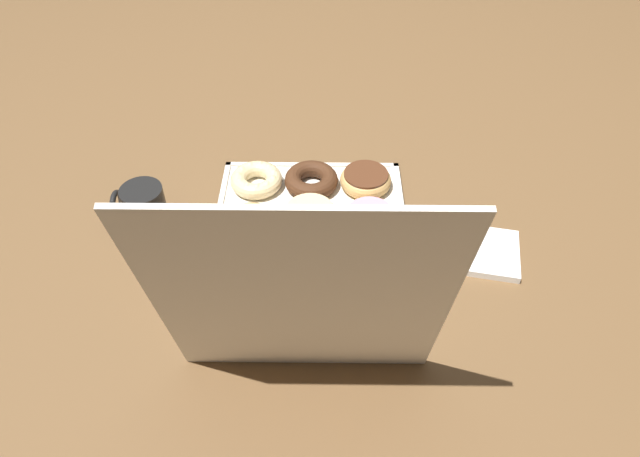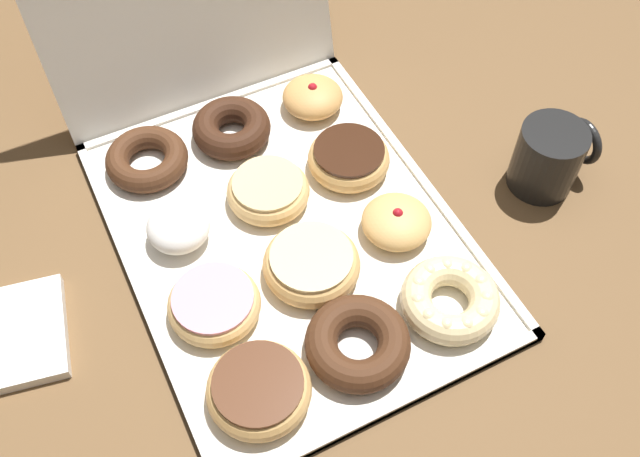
% 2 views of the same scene
% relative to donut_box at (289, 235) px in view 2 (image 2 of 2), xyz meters
% --- Properties ---
extents(ground_plane, '(3.00, 3.00, 0.00)m').
position_rel_donut_box_xyz_m(ground_plane, '(0.00, 0.00, -0.01)').
color(ground_plane, brown).
extents(donut_box, '(0.42, 0.54, 0.01)m').
position_rel_donut_box_xyz_m(donut_box, '(0.00, 0.00, 0.00)').
color(donut_box, silver).
rests_on(donut_box, ground).
extents(chocolate_frosted_donut_0, '(0.12, 0.12, 0.04)m').
position_rel_donut_box_xyz_m(chocolate_frosted_donut_0, '(-0.13, -0.19, 0.03)').
color(chocolate_frosted_donut_0, tan).
rests_on(chocolate_frosted_donut_0, donut_box).
extents(chocolate_cake_ring_donut_1, '(0.12, 0.12, 0.04)m').
position_rel_donut_box_xyz_m(chocolate_cake_ring_donut_1, '(0.00, -0.19, 0.02)').
color(chocolate_cake_ring_donut_1, '#472816').
rests_on(chocolate_cake_ring_donut_1, donut_box).
extents(cruller_donut_2, '(0.12, 0.12, 0.04)m').
position_rel_donut_box_xyz_m(cruller_donut_2, '(0.13, -0.19, 0.03)').
color(cruller_donut_2, beige).
rests_on(cruller_donut_2, donut_box).
extents(pink_frosted_donut_3, '(0.11, 0.11, 0.04)m').
position_rel_donut_box_xyz_m(pink_frosted_donut_3, '(-0.13, -0.07, 0.02)').
color(pink_frosted_donut_3, '#E5B770').
rests_on(pink_frosted_donut_3, donut_box).
extents(glazed_ring_donut_4, '(0.12, 0.12, 0.04)m').
position_rel_donut_box_xyz_m(glazed_ring_donut_4, '(0.00, -0.07, 0.03)').
color(glazed_ring_donut_4, tan).
rests_on(glazed_ring_donut_4, donut_box).
extents(jelly_filled_donut_5, '(0.09, 0.09, 0.05)m').
position_rel_donut_box_xyz_m(jelly_filled_donut_5, '(0.13, -0.06, 0.02)').
color(jelly_filled_donut_5, tan).
rests_on(jelly_filled_donut_5, donut_box).
extents(powdered_filled_donut_6, '(0.08, 0.08, 0.05)m').
position_rel_donut_box_xyz_m(powdered_filled_donut_6, '(-0.13, 0.06, 0.03)').
color(powdered_filled_donut_6, white).
rests_on(powdered_filled_donut_6, donut_box).
extents(glazed_ring_donut_7, '(0.11, 0.11, 0.04)m').
position_rel_donut_box_xyz_m(glazed_ring_donut_7, '(0.00, 0.06, 0.02)').
color(glazed_ring_donut_7, '#E5B770').
rests_on(glazed_ring_donut_7, donut_box).
extents(chocolate_frosted_donut_8, '(0.11, 0.11, 0.04)m').
position_rel_donut_box_xyz_m(chocolate_frosted_donut_8, '(0.12, 0.07, 0.02)').
color(chocolate_frosted_donut_8, tan).
rests_on(chocolate_frosted_donut_8, donut_box).
extents(chocolate_cake_ring_donut_9, '(0.11, 0.11, 0.03)m').
position_rel_donut_box_xyz_m(chocolate_cake_ring_donut_9, '(-0.13, 0.19, 0.02)').
color(chocolate_cake_ring_donut_9, '#472816').
rests_on(chocolate_cake_ring_donut_9, donut_box).
extents(chocolate_cake_ring_donut_10, '(0.11, 0.11, 0.04)m').
position_rel_donut_box_xyz_m(chocolate_cake_ring_donut_10, '(0.00, 0.19, 0.02)').
color(chocolate_cake_ring_donut_10, '#381E11').
rests_on(chocolate_cake_ring_donut_10, donut_box).
extents(jelly_filled_donut_11, '(0.09, 0.09, 0.05)m').
position_rel_donut_box_xyz_m(jelly_filled_donut_11, '(0.13, 0.19, 0.03)').
color(jelly_filled_donut_11, tan).
rests_on(jelly_filled_donut_11, donut_box).
extents(coffee_mug, '(0.11, 0.09, 0.10)m').
position_rel_donut_box_xyz_m(coffee_mug, '(0.36, -0.07, 0.05)').
color(coffee_mug, black).
rests_on(coffee_mug, ground).
extents(napkin_stack, '(0.16, 0.16, 0.02)m').
position_rel_donut_box_xyz_m(napkin_stack, '(-0.36, 0.01, 0.00)').
color(napkin_stack, white).
rests_on(napkin_stack, ground).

